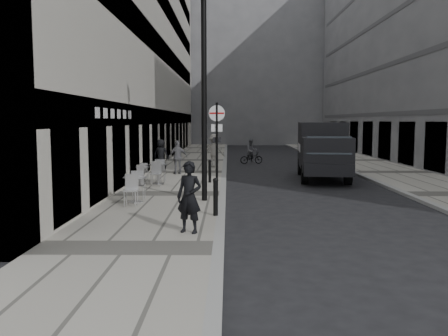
# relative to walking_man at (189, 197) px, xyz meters

# --- Properties ---
(ground) EXTENTS (120.00, 120.00, 0.00)m
(ground) POSITION_rel_walking_man_xyz_m (0.73, -4.07, -1.00)
(ground) COLOR black
(ground) RESTS_ON ground
(sidewalk) EXTENTS (4.00, 60.00, 0.12)m
(sidewalk) POSITION_rel_walking_man_xyz_m (-1.27, 13.93, -0.94)
(sidewalk) COLOR #9D998E
(sidewalk) RESTS_ON ground
(far_sidewalk) EXTENTS (4.00, 60.00, 0.12)m
(far_sidewalk) POSITION_rel_walking_man_xyz_m (9.73, 13.93, -0.94)
(far_sidewalk) COLOR #9D998E
(far_sidewalk) RESTS_ON ground
(building_left) EXTENTS (4.00, 45.00, 18.00)m
(building_left) POSITION_rel_walking_man_xyz_m (-5.27, 20.43, 8.00)
(building_left) COLOR #B4AEA4
(building_left) RESTS_ON ground
(building_right) EXTENTS (6.00, 45.00, 20.00)m
(building_right) POSITION_rel_walking_man_xyz_m (14.73, 20.43, 9.00)
(building_right) COLOR gray
(building_right) RESTS_ON ground
(building_far) EXTENTS (24.00, 16.00, 22.00)m
(building_far) POSITION_rel_walking_man_xyz_m (2.23, 51.93, 10.00)
(building_far) COLOR gray
(building_far) RESTS_ON ground
(walking_man) EXTENTS (0.75, 0.62, 1.75)m
(walking_man) POSITION_rel_walking_man_xyz_m (0.00, 0.00, 0.00)
(walking_man) COLOR black
(walking_man) RESTS_ON sidewalk
(sign_post) EXTENTS (0.58, 0.09, 3.38)m
(sign_post) POSITION_rel_walking_man_xyz_m (0.53, 5.92, 1.29)
(sign_post) COLOR black
(sign_post) RESTS_ON sidewalk
(lamppost) EXTENTS (0.32, 0.32, 7.14)m
(lamppost) POSITION_rel_walking_man_xyz_m (0.13, 4.73, 3.09)
(lamppost) COLOR black
(lamppost) RESTS_ON sidewalk
(bollard_near) EXTENTS (0.14, 0.14, 1.02)m
(bollard_near) POSITION_rel_walking_man_xyz_m (0.58, 2.11, -0.37)
(bollard_near) COLOR black
(bollard_near) RESTS_ON sidewalk
(bollard_far) EXTENTS (0.13, 0.13, 0.94)m
(bollard_far) POSITION_rel_walking_man_xyz_m (0.13, 9.50, -0.41)
(bollard_far) COLOR black
(bollard_far) RESTS_ON sidewalk
(panel_van) EXTENTS (2.76, 6.05, 2.76)m
(panel_van) POSITION_rel_walking_man_xyz_m (5.55, 11.76, 0.56)
(panel_van) COLOR black
(panel_van) RESTS_ON ground
(cyclist) EXTENTS (1.60, 0.88, 1.63)m
(cyclist) POSITION_rel_walking_man_xyz_m (2.49, 19.96, -0.36)
(cyclist) COLOR black
(cyclist) RESTS_ON ground
(pedestrian_a) EXTENTS (1.09, 0.75, 1.72)m
(pedestrian_a) POSITION_rel_walking_man_xyz_m (-1.63, 12.82, -0.01)
(pedestrian_a) COLOR slate
(pedestrian_a) RESTS_ON sidewalk
(pedestrian_b) EXTENTS (1.44, 1.13, 1.95)m
(pedestrian_b) POSITION_rel_walking_man_xyz_m (0.13, 16.50, 0.10)
(pedestrian_b) COLOR gray
(pedestrian_b) RESTS_ON sidewalk
(pedestrian_c) EXTENTS (0.91, 0.68, 1.69)m
(pedestrian_c) POSITION_rel_walking_man_xyz_m (-2.83, 15.10, -0.03)
(pedestrian_c) COLOR black
(pedestrian_c) RESTS_ON sidewalk
(cafe_table_near) EXTENTS (0.78, 1.77, 1.01)m
(cafe_table_near) POSITION_rel_walking_man_xyz_m (-2.17, 4.29, -0.37)
(cafe_table_near) COLOR silver
(cafe_table_near) RESTS_ON sidewalk
(cafe_table_mid) EXTENTS (0.63, 1.42, 0.81)m
(cafe_table_mid) POSITION_rel_walking_man_xyz_m (-2.87, 9.51, -0.47)
(cafe_table_mid) COLOR silver
(cafe_table_mid) RESTS_ON sidewalk
(cafe_table_far) EXTENTS (0.79, 1.79, 1.02)m
(cafe_table_far) POSITION_rel_walking_man_xyz_m (-2.07, 8.93, -0.36)
(cafe_table_far) COLOR #AAAAAC
(cafe_table_far) RESTS_ON sidewalk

